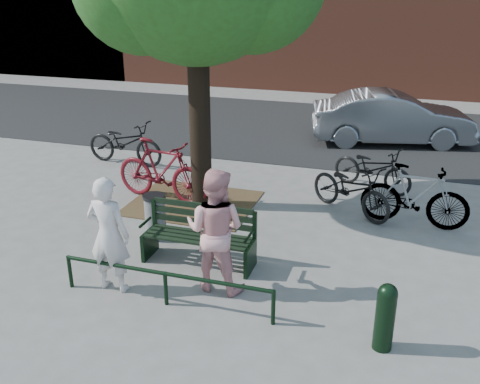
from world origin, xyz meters
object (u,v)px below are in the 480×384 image
(park_bench, at_px, (200,233))
(person_right, at_px, (215,230))
(person_left, at_px, (109,235))
(litter_bin, at_px, (155,217))
(bollard, at_px, (385,315))
(bicycle_c, at_px, (373,168))
(parked_car, at_px, (392,118))

(park_bench, relative_size, person_right, 0.97)
(person_left, xyz_separation_m, litter_bin, (-0.12, 1.65, -0.45))
(bollard, distance_m, bicycle_c, 5.37)
(person_left, bearing_deg, bicycle_c, -122.48)
(person_left, height_order, bicycle_c, person_left)
(person_left, relative_size, bicycle_c, 0.96)
(parked_car, bearing_deg, bollard, 169.09)
(person_left, distance_m, litter_bin, 1.71)
(person_right, height_order, bollard, person_right)
(park_bench, relative_size, litter_bin, 2.19)
(park_bench, height_order, person_left, person_left)
(bicycle_c, relative_size, parked_car, 0.42)
(bicycle_c, distance_m, parked_car, 3.68)
(park_bench, xyz_separation_m, person_right, (0.49, -0.64, 0.42))
(park_bench, relative_size, bicycle_c, 0.98)
(bicycle_c, bearing_deg, parked_car, 20.72)
(parked_car, bearing_deg, person_right, 153.13)
(bollard, bearing_deg, bicycle_c, 96.05)
(person_left, height_order, litter_bin, person_left)
(park_bench, distance_m, parked_car, 8.07)
(person_right, xyz_separation_m, bollard, (2.38, -0.71, -0.43))
(person_left, height_order, bollard, person_left)
(litter_bin, height_order, parked_car, parked_car)
(person_right, bearing_deg, parked_car, -100.82)
(person_left, xyz_separation_m, bollard, (3.77, -0.22, -0.38))
(litter_bin, distance_m, parked_car, 7.97)
(litter_bin, height_order, bicycle_c, bicycle_c)
(bicycle_c, bearing_deg, litter_bin, 160.12)
(person_right, relative_size, bollard, 2.04)
(bollard, bearing_deg, parked_car, 92.30)
(bollard, relative_size, litter_bin, 1.11)
(litter_bin, bearing_deg, parked_car, 63.71)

